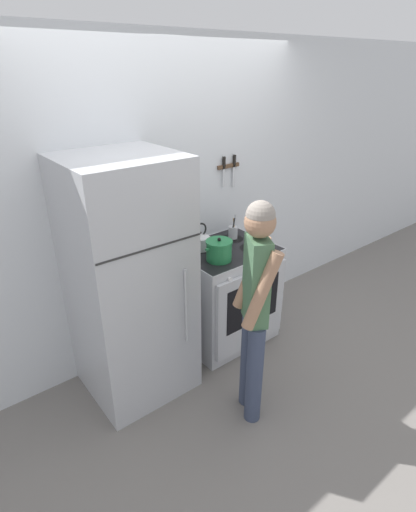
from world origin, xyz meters
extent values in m
plane|color=slate|center=(0.00, 0.00, 0.00)|extent=(14.00, 14.00, 0.00)
cube|color=silver|center=(0.00, 0.03, 1.27)|extent=(10.00, 0.06, 2.55)
cube|color=#B7BABF|center=(-0.63, -0.35, 0.91)|extent=(0.74, 0.71, 1.81)
cube|color=#2D2D2D|center=(-0.63, -0.71, 1.30)|extent=(0.73, 0.01, 0.01)
cylinder|color=#B2B5BA|center=(-0.40, -0.72, 0.80)|extent=(0.02, 0.02, 0.58)
cube|color=silver|center=(0.30, -0.32, 0.45)|extent=(0.81, 0.65, 0.90)
cube|color=black|center=(0.30, -0.32, 0.89)|extent=(0.79, 0.63, 0.02)
cube|color=black|center=(0.30, -0.62, 0.44)|extent=(0.71, 0.05, 0.68)
cylinder|color=black|center=(0.12, -0.45, 0.89)|extent=(0.21, 0.21, 0.01)
cylinder|color=black|center=(0.48, -0.45, 0.89)|extent=(0.21, 0.21, 0.01)
cylinder|color=black|center=(0.12, -0.19, 0.89)|extent=(0.21, 0.21, 0.01)
cylinder|color=black|center=(0.48, -0.19, 0.89)|extent=(0.21, 0.21, 0.01)
cylinder|color=silver|center=(0.06, -0.66, 0.83)|extent=(0.04, 0.02, 0.04)
cylinder|color=silver|center=(0.22, -0.66, 0.83)|extent=(0.04, 0.02, 0.04)
cylinder|color=silver|center=(0.38, -0.66, 0.83)|extent=(0.04, 0.02, 0.04)
cylinder|color=silver|center=(0.54, -0.66, 0.83)|extent=(0.04, 0.02, 0.04)
cube|color=silver|center=(0.30, -0.66, 0.46)|extent=(0.75, 0.03, 0.72)
cube|color=black|center=(0.30, -0.68, 0.53)|extent=(0.57, 0.01, 0.40)
cylinder|color=#237A42|center=(0.12, -0.45, 0.97)|extent=(0.20, 0.20, 0.15)
cylinder|color=#237A42|center=(0.12, -0.45, 1.05)|extent=(0.21, 0.21, 0.02)
sphere|color=black|center=(0.12, -0.45, 1.08)|extent=(0.03, 0.03, 0.03)
cylinder|color=#237A42|center=(0.00, -0.45, 1.02)|extent=(0.03, 0.02, 0.02)
cylinder|color=#237A42|center=(0.23, -0.45, 1.02)|extent=(0.03, 0.02, 0.02)
cylinder|color=silver|center=(0.13, -0.19, 0.95)|extent=(0.16, 0.16, 0.11)
cone|color=silver|center=(0.13, -0.19, 1.02)|extent=(0.15, 0.15, 0.03)
sphere|color=black|center=(0.13, -0.19, 1.05)|extent=(0.02, 0.02, 0.02)
cone|color=silver|center=(0.21, -0.19, 0.96)|extent=(0.09, 0.03, 0.08)
torus|color=black|center=(0.13, -0.19, 1.07)|extent=(0.13, 0.01, 0.13)
cylinder|color=#B7BABF|center=(0.50, -0.19, 0.95)|extent=(0.08, 0.08, 0.11)
cylinder|color=#9E7547|center=(0.51, -0.19, 1.00)|extent=(0.02, 0.03, 0.16)
cylinder|color=#232326|center=(0.49, -0.20, 1.01)|extent=(0.03, 0.03, 0.18)
cylinder|color=#B2B5BA|center=(0.51, -0.19, 1.02)|extent=(0.03, 0.01, 0.20)
cylinder|color=#38425B|center=(-0.18, -1.19, 0.39)|extent=(0.12, 0.12, 0.79)
cylinder|color=#38425B|center=(-0.10, -1.06, 0.39)|extent=(0.12, 0.12, 0.79)
cube|color=#47704C|center=(-0.14, -1.13, 1.09)|extent=(0.22, 0.25, 0.59)
cylinder|color=#A87A5B|center=(-0.20, -1.23, 1.09)|extent=(0.25, 0.18, 0.53)
cylinder|color=#A87A5B|center=(-0.08, -1.02, 1.09)|extent=(0.25, 0.18, 0.53)
sphere|color=#A87A5B|center=(-0.14, -1.13, 1.48)|extent=(0.19, 0.19, 0.19)
sphere|color=gray|center=(-0.14, -1.13, 1.53)|extent=(0.18, 0.18, 0.18)
cube|color=brown|center=(0.58, -0.01, 1.51)|extent=(0.24, 0.02, 0.03)
cube|color=silver|center=(0.52, -0.02, 1.42)|extent=(0.02, 0.00, 0.18)
cube|color=black|center=(0.52, -0.02, 1.55)|extent=(0.02, 0.02, 0.09)
cube|color=silver|center=(0.64, -0.02, 1.41)|extent=(0.03, 0.00, 0.20)
cube|color=black|center=(0.64, -0.02, 1.55)|extent=(0.02, 0.02, 0.09)
camera|label=1|loc=(-1.73, -2.65, 2.31)|focal=28.00mm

